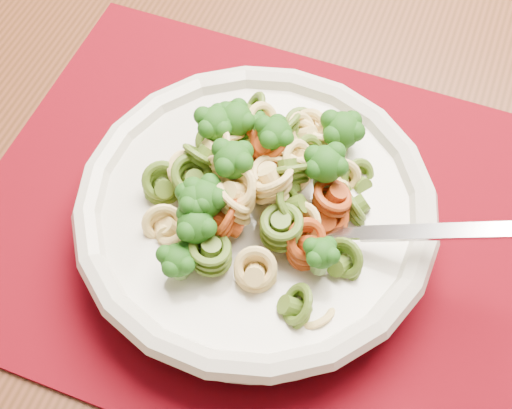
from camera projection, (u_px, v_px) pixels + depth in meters
The scene contains 5 objects.
dining_table at pixel (228, 233), 0.66m from camera, with size 1.39×1.03×0.76m.
placemat at pixel (268, 223), 0.53m from camera, with size 0.43×0.34×0.00m, color #5F040E.
pasta_bowl at pixel (256, 213), 0.50m from camera, with size 0.25×0.25×0.05m.
pasta_broccoli_heap at pixel (256, 200), 0.49m from camera, with size 0.22×0.22×0.06m, color #F0CB76, non-canonical shape.
fork at pixel (324, 235), 0.47m from camera, with size 0.19×0.02×0.01m, color silver, non-canonical shape.
Camera 1 is at (0.35, -1.06, 1.22)m, focal length 50.00 mm.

